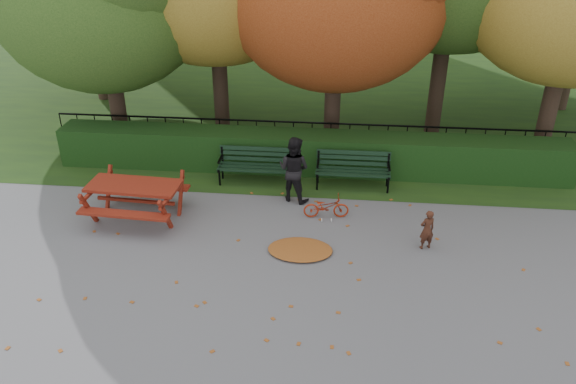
# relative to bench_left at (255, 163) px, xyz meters

# --- Properties ---
(ground) EXTENTS (90.00, 90.00, 0.00)m
(ground) POSITION_rel_bench_left_xyz_m (1.30, -3.70, -0.52)
(ground) COLOR slate
(ground) RESTS_ON ground
(grass_strip) EXTENTS (90.00, 90.00, 0.00)m
(grass_strip) POSITION_rel_bench_left_xyz_m (1.30, 10.30, -0.51)
(grass_strip) COLOR #1D3716
(grass_strip) RESTS_ON ground
(hedge) EXTENTS (13.00, 0.90, 1.00)m
(hedge) POSITION_rel_bench_left_xyz_m (1.30, 0.80, -0.02)
(hedge) COLOR black
(hedge) RESTS_ON ground
(iron_fence) EXTENTS (14.00, 0.04, 1.02)m
(iron_fence) POSITION_rel_bench_left_xyz_m (1.30, 1.60, 0.02)
(iron_fence) COLOR black
(iron_fence) RESTS_ON ground
(bench_left) EXTENTS (1.80, 0.57, 0.88)m
(bench_left) POSITION_rel_bench_left_xyz_m (0.00, 0.00, 0.00)
(bench_left) COLOR black
(bench_left) RESTS_ON ground
(bench_right) EXTENTS (1.80, 0.57, 0.88)m
(bench_right) POSITION_rel_bench_left_xyz_m (2.40, 0.00, 0.00)
(bench_right) COLOR black
(bench_right) RESTS_ON ground
(picnic_table) EXTENTS (2.07, 1.71, 0.97)m
(picnic_table) POSITION_rel_bench_left_xyz_m (-2.34, -2.00, 0.14)
(picnic_table) COLOR maroon
(picnic_table) RESTS_ON ground
(leaf_pile) EXTENTS (1.44, 1.10, 0.09)m
(leaf_pile) POSITION_rel_bench_left_xyz_m (1.35, -2.95, -0.47)
(leaf_pile) COLOR brown
(leaf_pile) RESTS_ON ground
(leaf_scatter) EXTENTS (9.00, 5.70, 0.01)m
(leaf_scatter) POSITION_rel_bench_left_xyz_m (1.30, -3.40, -0.51)
(leaf_scatter) COLOR brown
(leaf_scatter) RESTS_ON ground
(child) EXTENTS (0.37, 0.31, 0.87)m
(child) POSITION_rel_bench_left_xyz_m (3.88, -2.57, -0.08)
(child) COLOR #432115
(child) RESTS_ON ground
(adult) EXTENTS (0.94, 0.85, 1.58)m
(adult) POSITION_rel_bench_left_xyz_m (1.03, -0.80, 0.27)
(adult) COLOR black
(adult) RESTS_ON ground
(bicycle) EXTENTS (1.03, 0.46, 0.53)m
(bicycle) POSITION_rel_bench_left_xyz_m (1.82, -1.55, -0.26)
(bicycle) COLOR #A8290F
(bicycle) RESTS_ON ground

